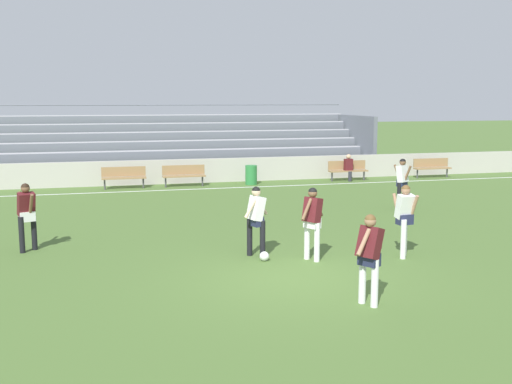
{
  "coord_description": "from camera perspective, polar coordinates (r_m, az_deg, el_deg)",
  "views": [
    {
      "loc": [
        -3.77,
        -11.42,
        3.66
      ],
      "look_at": [
        0.13,
        3.64,
        1.26
      ],
      "focal_mm": 42.31,
      "sensor_mm": 36.0,
      "label": 1
    }
  ],
  "objects": [
    {
      "name": "ground_plane",
      "position": [
        12.57,
        3.63,
        -8.19
      ],
      "size": [
        160.0,
        160.0,
        0.0
      ],
      "primitive_type": "plane",
      "color": "#4C6B30"
    },
    {
      "name": "player_dark_wide_left",
      "position": [
        10.92,
        10.67,
        -5.55
      ],
      "size": [
        0.7,
        0.52,
        1.66
      ],
      "color": "white",
      "rests_on": "ground"
    },
    {
      "name": "player_white_dropping_back",
      "position": [
        14.42,
        13.89,
        -2.04
      ],
      "size": [
        0.44,
        0.54,
        1.71
      ],
      "color": "white",
      "rests_on": "ground"
    },
    {
      "name": "bleacher_stand",
      "position": [
        29.95,
        -14.72,
        4.34
      ],
      "size": [
        26.8,
        5.14,
        3.39
      ],
      "color": "#B2B2B7",
      "rests_on": "ground"
    },
    {
      "name": "bench_centre_sideline",
      "position": [
        25.66,
        -6.84,
        1.73
      ],
      "size": [
        1.8,
        0.4,
        0.9
      ],
      "color": "#99754C",
      "rests_on": "ground"
    },
    {
      "name": "player_dark_wide_right",
      "position": [
        13.76,
        5.35,
        -2.39
      ],
      "size": [
        0.68,
        0.49,
        1.69
      ],
      "color": "white",
      "rests_on": "ground"
    },
    {
      "name": "bench_far_right",
      "position": [
        29.58,
        16.28,
        2.37
      ],
      "size": [
        1.8,
        0.4,
        0.9
      ],
      "color": "#99754C",
      "rests_on": "ground"
    },
    {
      "name": "trash_bin",
      "position": [
        26.1,
        -0.46,
        1.62
      ],
      "size": [
        0.51,
        0.51,
        0.83
      ],
      "primitive_type": "cylinder",
      "color": "#2D7F3D",
      "rests_on": "ground"
    },
    {
      "name": "player_white_trailing_run",
      "position": [
        20.63,
        13.65,
        1.18
      ],
      "size": [
        0.48,
        0.63,
        1.72
      ],
      "color": "black",
      "rests_on": "ground"
    },
    {
      "name": "player_white_on_ball",
      "position": [
        14.05,
        0.01,
        -2.2
      ],
      "size": [
        0.67,
        0.47,
        1.66
      ],
      "color": "black",
      "rests_on": "ground"
    },
    {
      "name": "bench_far_left",
      "position": [
        27.65,
        8.65,
        2.2
      ],
      "size": [
        1.8,
        0.4,
        0.9
      ],
      "color": "#99754C",
      "rests_on": "ground"
    },
    {
      "name": "soccer_ball",
      "position": [
        13.85,
        0.79,
        -6.09
      ],
      "size": [
        0.22,
        0.22,
        0.22
      ],
      "primitive_type": "sphere",
      "color": "white",
      "rests_on": "ground"
    },
    {
      "name": "sideline_wall",
      "position": [
        26.69,
        -6.31,
        1.97
      ],
      "size": [
        48.0,
        0.16,
        1.06
      ],
      "primitive_type": "cube",
      "color": "#BCB7AD",
      "rests_on": "ground"
    },
    {
      "name": "spectator_seated",
      "position": [
        27.53,
        8.76,
        2.49
      ],
      "size": [
        0.36,
        0.42,
        1.21
      ],
      "color": "#2D2D38",
      "rests_on": "ground"
    },
    {
      "name": "field_line_sideline",
      "position": [
        24.91,
        -5.66,
        0.28
      ],
      "size": [
        44.0,
        0.12,
        0.01
      ],
      "primitive_type": "cube",
      "color": "white",
      "rests_on": "ground"
    },
    {
      "name": "player_dark_overlapping",
      "position": [
        15.54,
        -20.87,
        -1.7
      ],
      "size": [
        0.47,
        0.66,
        1.67
      ],
      "color": "black",
      "rests_on": "ground"
    },
    {
      "name": "bench_near_bin",
      "position": [
        25.45,
        -12.39,
        1.53
      ],
      "size": [
        1.8,
        0.4,
        0.9
      ],
      "color": "#99754C",
      "rests_on": "ground"
    }
  ]
}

